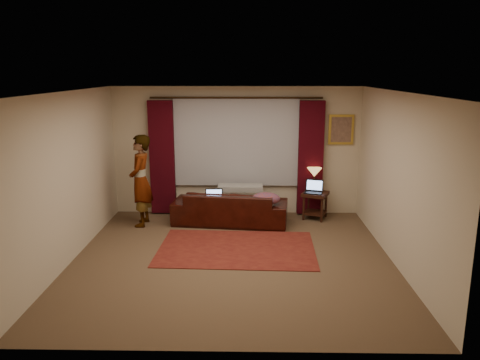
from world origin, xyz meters
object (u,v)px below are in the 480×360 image
laptop_table (313,187)px  sofa (230,201)px  end_table (315,206)px  person (141,181)px  laptop_sofa (214,197)px  tiffany_lamp (314,179)px

laptop_table → sofa: bearing=-154.0°
end_table → laptop_table: 0.40m
sofa → person: 1.75m
sofa → laptop_sofa: sofa is taller
sofa → laptop_table: bearing=-164.5°
laptop_sofa → end_table: bearing=8.5°
end_table → person: person is taller
laptop_sofa → end_table: (1.99, 0.43, -0.29)m
end_table → sofa: bearing=-169.7°
laptop_sofa → sofa: bearing=18.6°
laptop_table → person: bearing=-156.1°
tiffany_lamp → laptop_table: (-0.03, -0.16, -0.11)m
end_table → tiffany_lamp: size_ratio=1.14×
end_table → laptop_table: bearing=-137.4°
sofa → person: (-1.69, -0.15, 0.43)m
sofa → laptop_sofa: size_ratio=6.06×
end_table → person: 3.45m
person → end_table: bearing=96.6°
laptop_table → person: size_ratio=0.21×
tiffany_lamp → laptop_table: tiffany_lamp is taller
sofa → tiffany_lamp: bearing=-159.2°
person → laptop_table: bearing=95.9°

